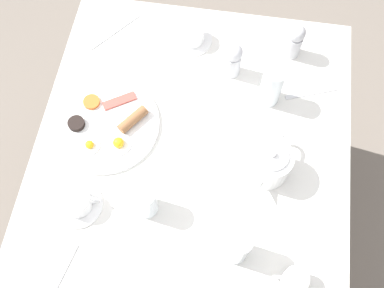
# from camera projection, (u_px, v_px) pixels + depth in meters

# --- Properties ---
(ground_plane) EXTENTS (8.00, 8.00, 0.00)m
(ground_plane) POSITION_uv_depth(u_px,v_px,m) (192.00, 214.00, 1.96)
(ground_plane) COLOR #70665B
(table) EXTENTS (0.91, 1.01, 0.73)m
(table) POSITION_uv_depth(u_px,v_px,m) (192.00, 157.00, 1.37)
(table) COLOR silver
(table) RESTS_ON ground_plane
(breakfast_plate) EXTENTS (0.32, 0.32, 0.04)m
(breakfast_plate) POSITION_uv_depth(u_px,v_px,m) (107.00, 124.00, 1.32)
(breakfast_plate) COLOR white
(breakfast_plate) RESTS_ON table
(teapot_near) EXTENTS (0.12, 0.20, 0.13)m
(teapot_near) POSITION_uv_depth(u_px,v_px,m) (270.00, 163.00, 1.22)
(teapot_near) COLOR white
(teapot_near) RESTS_ON table
(teacup_with_saucer_left) EXTENTS (0.13, 0.13, 0.06)m
(teacup_with_saucer_left) POSITION_uv_depth(u_px,v_px,m) (191.00, 35.00, 1.43)
(teacup_with_saucer_left) COLOR white
(teacup_with_saucer_left) RESTS_ON table
(teacup_with_saucer_right) EXTENTS (0.13, 0.13, 0.06)m
(teacup_with_saucer_right) POSITION_uv_depth(u_px,v_px,m) (77.00, 203.00, 1.20)
(teacup_with_saucer_right) COLOR white
(teacup_with_saucer_right) RESTS_ON table
(water_glass_tall) EXTENTS (0.06, 0.06, 0.14)m
(water_glass_tall) POSITION_uv_depth(u_px,v_px,m) (237.00, 247.00, 1.11)
(water_glass_tall) COLOR white
(water_glass_tall) RESTS_ON table
(water_glass_short) EXTENTS (0.06, 0.06, 0.11)m
(water_glass_short) POSITION_uv_depth(u_px,v_px,m) (145.00, 201.00, 1.17)
(water_glass_short) COLOR white
(water_glass_short) RESTS_ON table
(wine_glass_spare) EXTENTS (0.06, 0.06, 0.14)m
(wine_glass_spare) POSITION_uv_depth(u_px,v_px,m) (272.00, 86.00, 1.30)
(wine_glass_spare) COLOR white
(wine_glass_spare) RESTS_ON table
(creamer_jug) EXTENTS (0.09, 0.06, 0.06)m
(creamer_jug) POSITION_uv_depth(u_px,v_px,m) (294.00, 280.00, 1.11)
(creamer_jug) COLOR white
(creamer_jug) RESTS_ON table
(pepper_grinder) EXTENTS (0.05, 0.05, 0.13)m
(pepper_grinder) POSITION_uv_depth(u_px,v_px,m) (233.00, 59.00, 1.34)
(pepper_grinder) COLOR #BCBCC1
(pepper_grinder) RESTS_ON table
(salt_grinder) EXTENTS (0.05, 0.05, 0.13)m
(salt_grinder) POSITION_uv_depth(u_px,v_px,m) (295.00, 40.00, 1.37)
(salt_grinder) COLOR #BCBCC1
(salt_grinder) RESTS_ON table
(fork_by_plate) EXTENTS (0.17, 0.02, 0.00)m
(fork_by_plate) POSITION_uv_depth(u_px,v_px,m) (203.00, 111.00, 1.34)
(fork_by_plate) COLOR silver
(fork_by_plate) RESTS_ON table
(knife_by_plate) EXTENTS (0.14, 0.17, 0.00)m
(knife_by_plate) POSITION_uv_depth(u_px,v_px,m) (115.00, 31.00, 1.47)
(knife_by_plate) COLOR silver
(knife_by_plate) RESTS_ON table
(spoon_for_tea) EXTENTS (0.05, 0.15, 0.00)m
(spoon_for_tea) POSITION_uv_depth(u_px,v_px,m) (63.00, 272.00, 1.15)
(spoon_for_tea) COLOR silver
(spoon_for_tea) RESTS_ON table
(fork_spare) EXTENTS (0.17, 0.07, 0.00)m
(fork_spare) POSITION_uv_depth(u_px,v_px,m) (313.00, 93.00, 1.37)
(fork_spare) COLOR silver
(fork_spare) RESTS_ON table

